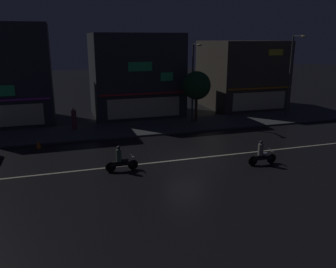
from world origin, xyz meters
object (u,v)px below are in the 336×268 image
Objects in this scene: pedestrian_on_sidewalk at (74,119)px; traffic_cone at (38,144)px; motorcycle_opposite_lane at (262,154)px; motorcycle_trailing_far at (121,160)px; streetlamp_mid at (292,70)px; streetlamp_west at (194,76)px.

pedestrian_on_sidewalk is 3.24× the size of traffic_cone.
motorcycle_opposite_lane reaches higher than traffic_cone.
motorcycle_trailing_far is at bearing -51.85° from traffic_cone.
motorcycle_opposite_lane is (-9.52, -10.59, -3.97)m from streetlamp_mid.
motorcycle_trailing_far is 7.72m from traffic_cone.
motorcycle_trailing_far is (-8.33, 1.48, 0.00)m from motorcycle_opposite_lane.
streetlamp_west is 14.17m from traffic_cone.
pedestrian_on_sidewalk reaches higher than motorcycle_trailing_far.
streetlamp_west is 11.90m from motorcycle_opposite_lane.
pedestrian_on_sidewalk is at bearing 177.00° from streetlamp_mid.
motorcycle_trailing_far is at bearing -152.98° from streetlamp_mid.
streetlamp_west is at bearing -125.07° from motorcycle_trailing_far.
streetlamp_west reaches higher than motorcycle_opposite_lane.
streetlamp_west is 10.91m from pedestrian_on_sidewalk.
streetlamp_mid is 20.31m from pedestrian_on_sidewalk.
motorcycle_opposite_lane is 15.11m from traffic_cone.
motorcycle_opposite_lane is at bearing -89.87° from streetlamp_west.
pedestrian_on_sidewalk is (-19.95, 1.05, -3.65)m from streetlamp_mid.
motorcycle_opposite_lane is at bearing 174.94° from motorcycle_trailing_far.
streetlamp_mid reaches higher than traffic_cone.
motorcycle_opposite_lane is 8.46m from motorcycle_trailing_far.
streetlamp_west is 12.61× the size of traffic_cone.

